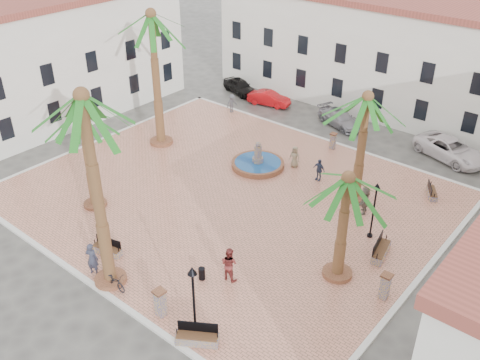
{
  "coord_description": "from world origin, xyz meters",
  "views": [
    {
      "loc": [
        19.45,
        -22.19,
        18.64
      ],
      "look_at": [
        1.0,
        0.0,
        1.6
      ],
      "focal_mm": 40.0,
      "sensor_mm": 36.0,
      "label": 1
    }
  ],
  "objects": [
    {
      "name": "car_silver",
      "position": [
        -0.1,
        14.22,
        0.63
      ],
      "size": [
        4.72,
        3.16,
        1.27
      ],
      "primitive_type": "imported",
      "rotation": [
        0.0,
        0.0,
        1.22
      ],
      "color": "#98979E",
      "rests_on": "ground"
    },
    {
      "name": "car_white",
      "position": [
        9.08,
        14.33,
        0.75
      ],
      "size": [
        5.94,
        4.06,
        1.51
      ],
      "primitive_type": "imported",
      "rotation": [
        0.0,
        0.0,
        1.26
      ],
      "color": "white",
      "rests_on": "ground"
    },
    {
      "name": "pedestrian_north",
      "position": [
        -8.56,
        10.4,
        0.96
      ],
      "size": [
        0.81,
        1.15,
        1.62
      ],
      "primitive_type": "imported",
      "rotation": [
        0.0,
        0.0,
        1.36
      ],
      "color": "#434347",
      "rests_on": "plaza"
    },
    {
      "name": "car_red",
      "position": [
        -7.25,
        14.01,
        0.63
      ],
      "size": [
        4.02,
        2.13,
        1.26
      ],
      "primitive_type": "imported",
      "rotation": [
        0.0,
        0.0,
        1.79
      ],
      "color": "#BB0D12",
      "rests_on": "ground"
    },
    {
      "name": "lamppost_s",
      "position": [
        6.7,
        -10.03,
        2.79
      ],
      "size": [
        0.42,
        0.42,
        3.9
      ],
      "color": "black",
      "rests_on": "plaza"
    },
    {
      "name": "building_north",
      "position": [
        -0.0,
        19.99,
        4.77
      ],
      "size": [
        30.4,
        7.4,
        9.5
      ],
      "color": "white",
      "rests_on": "ground"
    },
    {
      "name": "palm_nw",
      "position": [
        -8.86,
        2.36,
        8.94
      ],
      "size": [
        5.68,
        5.68,
        10.19
      ],
      "color": "brown",
      "rests_on": "plaza"
    },
    {
      "name": "bicycle_a",
      "position": [
        1.38,
        -10.4,
        0.6
      ],
      "size": [
        1.75,
        0.7,
        0.9
      ],
      "primitive_type": "imported",
      "rotation": [
        0.0,
        0.0,
        1.51
      ],
      "color": "black",
      "rests_on": "plaza"
    },
    {
      "name": "bench_se",
      "position": [
        7.15,
        -10.38,
        0.44
      ],
      "size": [
        1.95,
        1.55,
        1.02
      ],
      "rotation": [
        0.0,
        0.0,
        0.57
      ],
      "color": "gray",
      "rests_on": "plaza"
    },
    {
      "name": "building_west",
      "position": [
        -19.0,
        0.0,
        5.02
      ],
      "size": [
        6.4,
        24.4,
        10.0
      ],
      "rotation": [
        0.0,
        0.0,
        1.57
      ],
      "color": "white",
      "rests_on": "ground"
    },
    {
      "name": "palm_e",
      "position": [
        9.57,
        -2.36,
        5.25
      ],
      "size": [
        5.07,
        5.07,
        6.23
      ],
      "color": "brown",
      "rests_on": "plaza"
    },
    {
      "name": "kerb_n",
      "position": [
        0.0,
        11.0,
        0.08
      ],
      "size": [
        26.3,
        0.3,
        0.16
      ],
      "primitive_type": "cube",
      "color": "silver",
      "rests_on": "ground"
    },
    {
      "name": "bench_s",
      "position": [
        -1.1,
        -8.9,
        0.41
      ],
      "size": [
        1.8,
        0.93,
        0.91
      ],
      "rotation": [
        0.0,
        0.0,
        0.24
      ],
      "color": "gray",
      "rests_on": "plaza"
    },
    {
      "name": "cyclist_a",
      "position": [
        -0.3,
        -10.4,
        1.1
      ],
      "size": [
        0.82,
        0.69,
        1.91
      ],
      "primitive_type": "imported",
      "rotation": [
        0.0,
        0.0,
        3.54
      ],
      "color": "#303245",
      "rests_on": "plaza"
    },
    {
      "name": "litter_bin",
      "position": [
        4.35,
        -7.12,
        0.49
      ],
      "size": [
        0.35,
        0.35,
        0.68
      ],
      "primitive_type": "cylinder",
      "color": "black",
      "rests_on": "plaza"
    },
    {
      "name": "palm_sw",
      "position": [
        -5.59,
        -6.33,
        5.82
      ],
      "size": [
        4.66,
        4.66,
        6.75
      ],
      "color": "brown",
      "rests_on": "plaza"
    },
    {
      "name": "plaza",
      "position": [
        0.0,
        0.0,
        0.07
      ],
      "size": [
        26.0,
        22.0,
        0.15
      ],
      "primitive_type": "cube",
      "color": "tan",
      "rests_on": "ground"
    },
    {
      "name": "car_black",
      "position": [
        -11.13,
        14.58,
        0.68
      ],
      "size": [
        4.31,
        2.72,
        1.37
      ],
      "primitive_type": "imported",
      "rotation": [
        0.0,
        0.0,
        1.28
      ],
      "color": "black",
      "rests_on": "ground"
    },
    {
      "name": "kerb_s",
      "position": [
        0.0,
        -11.0,
        0.08
      ],
      "size": [
        26.3,
        0.3,
        0.16
      ],
      "primitive_type": "cube",
      "color": "silver",
      "rests_on": "ground"
    },
    {
      "name": "kerb_e",
      "position": [
        13.0,
        0.0,
        0.08
      ],
      "size": [
        0.3,
        22.3,
        0.16
      ],
      "primitive_type": "cube",
      "color": "silver",
      "rests_on": "ground"
    },
    {
      "name": "bench_ne",
      "position": [
        10.26,
        8.26,
        0.39
      ],
      "size": [
        1.23,
        1.62,
        0.84
      ],
      "rotation": [
        0.0,
        0.0,
        2.1
      ],
      "color": "gray",
      "rests_on": "plaza"
    },
    {
      "name": "ground",
      "position": [
        0.0,
        0.0,
        0.0
      ],
      "size": [
        120.0,
        120.0,
        0.0
      ],
      "primitive_type": "plane",
      "color": "#56544F",
      "rests_on": "ground"
    },
    {
      "name": "palm_ne",
      "position": [
        6.57,
        4.88,
        6.26
      ],
      "size": [
        5.25,
        5.25,
        7.32
      ],
      "color": "brown",
      "rests_on": "plaza"
    },
    {
      "name": "cyclist_b",
      "position": [
        5.42,
        -6.18,
        1.1
      ],
      "size": [
        0.99,
        0.8,
        1.91
      ],
      "primitive_type": "imported",
      "rotation": [
        0.0,
        0.0,
        3.23
      ],
      "color": "maroon",
      "rests_on": "plaza"
    },
    {
      "name": "pedestrian_east",
      "position": [
        7.8,
        3.72,
        1.05
      ],
      "size": [
        1.02,
        1.75,
        1.8
      ],
      "primitive_type": "imported",
      "rotation": [
        0.0,
        0.0,
        -1.26
      ],
      "color": "#695B50",
      "rests_on": "plaza"
    },
    {
      "name": "pedestrian_fountain_b",
      "position": [
        3.5,
        5.32,
        0.93
      ],
      "size": [
        0.95,
        0.47,
        1.57
      ],
      "primitive_type": "imported",
      "rotation": [
        0.0,
        0.0,
        -0.1
      ],
      "color": "#313B57",
      "rests_on": "plaza"
    },
    {
      "name": "kerb_w",
      "position": [
        -13.0,
        0.0,
        0.08
      ],
      "size": [
        0.3,
        22.3,
        0.16
      ],
      "primitive_type": "cube",
      "color": "silver",
      "rests_on": "ground"
    },
    {
      "name": "pedestrian_fountain_a",
      "position": [
        1.2,
        5.8,
        0.94
      ],
      "size": [
        0.85,
        0.64,
        1.58
      ],
      "primitive_type": "imported",
      "rotation": [
        0.0,
        0.0,
        0.19
      ],
      "color": "#89775A",
      "rests_on": "plaza"
    },
    {
      "name": "bollard_n",
      "position": [
        1.8,
        9.95,
        0.81
      ],
      "size": [
        0.49,
        0.49,
        1.28
      ],
      "rotation": [
        0.0,
        0.0,
        0.07
      ],
      "color": "gray",
      "rests_on": "plaza"
    },
    {
      "name": "bollard_se",
      "position": [
        4.63,
        -10.23,
        0.93
      ],
      "size": [
        0.57,
        0.57,
        1.5
      ],
      "rotation": [
        0.0,
        0.0,
        -0.07
      ],
      "color": "gray",
      "rests_on": "plaza"
    },
    {
      "name": "bollard_e",
      "position": [
        12.22,
        -2.38,
        0.91
      ],
      "size": [
        0.53,
        0.53,
        1.46
      ],
      "rotation": [
        0.0,
        0.0,
        0.02
      ],
      "color": "gray",
      "rests_on": "plaza"
    },
    {
      "name": "lamppost_e",
      "position": [
        9.29,
        1.75,
        2.58
      ],
      "size": [
        0.39,
        0.39,
        3.59
      ],
      "color": "black",
      "rests_on": "plaza"
    },
    {
      "name": "fountain",
      "position": [
        -0.82,
        4.17,
        0.41
      ],
      "size": [
        3.74,
        3.74,
        1.93
      ],
      "color": "brown",
      "rests_on": "plaza"
    },
    {
      "name": "palm_s",
      "position": [
        0.85,
        -10.24,
        9.33
      ],
      "size": [
        5.35,
        5.35,
        10.55
      ],
      "color": "brown",
      "rests_on": "plaza"
    },
    {
      "name": "bench_e",
      "position": [
        10.56,
        0.53,
        0.45
      ],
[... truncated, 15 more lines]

